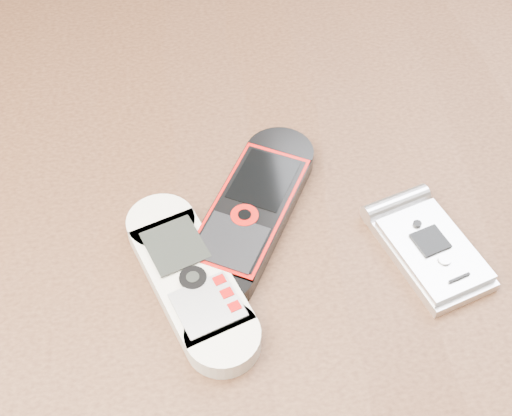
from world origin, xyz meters
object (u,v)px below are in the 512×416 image
object	(u,v)px
nokia_white	(190,278)
motorola_razr	(431,249)
table	(250,298)
nokia_black_red	(250,212)

from	to	relation	value
nokia_white	motorola_razr	size ratio (longest dim) A/B	1.50
table	nokia_white	distance (m)	0.13
table	nokia_black_red	distance (m)	0.11
table	nokia_white	world-z (taller)	nokia_white
nokia_black_red	motorola_razr	bearing A→B (deg)	7.44
nokia_black_red	motorola_razr	distance (m)	0.12
table	nokia_black_red	size ratio (longest dim) A/B	7.37
nokia_white	motorola_razr	bearing A→B (deg)	-18.75
nokia_black_red	motorola_razr	size ratio (longest dim) A/B	1.71
motorola_razr	table	bearing A→B (deg)	139.63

